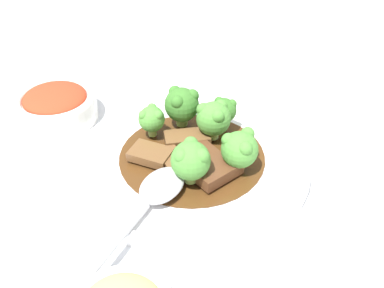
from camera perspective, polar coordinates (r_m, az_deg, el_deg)
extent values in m
plane|color=silver|center=(0.58, 0.00, -2.67)|extent=(4.00, 4.00, 0.00)
cylinder|color=white|center=(0.57, 0.00, -2.13)|extent=(0.30, 0.30, 0.01)
torus|color=white|center=(0.57, 0.00, -1.59)|extent=(0.30, 0.30, 0.01)
cylinder|color=#4C2D14|center=(0.57, 0.00, -1.53)|extent=(0.18, 0.18, 0.00)
cube|color=brown|center=(0.56, -5.27, -1.30)|extent=(0.06, 0.04, 0.01)
cube|color=#56331E|center=(0.55, 2.02, -1.51)|extent=(0.06, 0.06, 0.01)
cube|color=brown|center=(0.58, -0.63, 0.74)|extent=(0.06, 0.05, 0.01)
cube|color=brown|center=(0.55, -2.46, -2.10)|extent=(0.05, 0.06, 0.01)
cube|color=#56331E|center=(0.53, 3.22, -3.45)|extent=(0.06, 0.06, 0.02)
cylinder|color=#8EB756|center=(0.59, 2.68, 1.39)|extent=(0.01, 0.01, 0.01)
sphere|color=#4C8E38|center=(0.58, 2.75, 3.24)|extent=(0.04, 0.04, 0.04)
sphere|color=#4C8E38|center=(0.57, 1.41, 4.42)|extent=(0.02, 0.02, 0.02)
sphere|color=#4C8E38|center=(0.56, 3.30, 3.52)|extent=(0.02, 0.02, 0.02)
sphere|color=#4C8E38|center=(0.58, 3.66, 4.83)|extent=(0.02, 0.02, 0.02)
cylinder|color=#8EB756|center=(0.60, -5.05, 1.68)|extent=(0.01, 0.01, 0.01)
sphere|color=#4C8E38|center=(0.59, -5.15, 3.19)|extent=(0.03, 0.03, 0.03)
sphere|color=#4C8E38|center=(0.58, -6.17, 3.67)|extent=(0.01, 0.01, 0.01)
sphere|color=#4C8E38|center=(0.57, -4.33, 3.66)|extent=(0.01, 0.01, 0.01)
sphere|color=#4C8E38|center=(0.59, -5.11, 4.55)|extent=(0.01, 0.01, 0.01)
cylinder|color=#7FA84C|center=(0.61, -1.28, 3.10)|extent=(0.02, 0.02, 0.02)
sphere|color=#387028|center=(0.60, -1.31, 5.01)|extent=(0.05, 0.05, 0.05)
sphere|color=#387028|center=(0.58, -1.87, 5.35)|extent=(0.02, 0.02, 0.02)
sphere|color=#387028|center=(0.60, 0.05, 6.16)|extent=(0.02, 0.02, 0.02)
sphere|color=#387028|center=(0.60, -2.18, 6.60)|extent=(0.02, 0.02, 0.02)
cylinder|color=#8EB756|center=(0.54, 5.91, -2.54)|extent=(0.01, 0.01, 0.01)
sphere|color=#4C8E38|center=(0.53, 6.06, -0.71)|extent=(0.04, 0.04, 0.04)
sphere|color=#4C8E38|center=(0.51, 6.77, -0.54)|extent=(0.02, 0.02, 0.02)
sphere|color=#4C8E38|center=(0.53, 7.02, 1.02)|extent=(0.02, 0.02, 0.02)
sphere|color=#4C8E38|center=(0.52, 4.65, 0.51)|extent=(0.02, 0.02, 0.02)
cylinder|color=#7FA84C|center=(0.52, -0.17, -4.08)|extent=(0.02, 0.02, 0.01)
sphere|color=#4C8E38|center=(0.51, -0.17, -2.10)|extent=(0.05, 0.05, 0.05)
sphere|color=#4C8E38|center=(0.49, 1.24, -1.52)|extent=(0.02, 0.02, 0.02)
sphere|color=#4C8E38|center=(0.51, -0.15, 0.01)|extent=(0.02, 0.02, 0.02)
sphere|color=#4C8E38|center=(0.50, -1.62, -1.49)|extent=(0.02, 0.02, 0.02)
cylinder|color=#7FA84C|center=(0.61, 4.00, 2.65)|extent=(0.01, 0.01, 0.02)
sphere|color=#387028|center=(0.59, 4.09, 4.28)|extent=(0.03, 0.03, 0.03)
sphere|color=#387028|center=(0.59, 5.10, 5.10)|extent=(0.01, 0.01, 0.01)
sphere|color=#387028|center=(0.60, 3.45, 5.44)|extent=(0.01, 0.01, 0.01)
sphere|color=#387028|center=(0.58, 3.82, 4.51)|extent=(0.01, 0.01, 0.01)
ellipsoid|color=#B7B7BC|center=(0.51, -3.82, -5.23)|extent=(0.06, 0.08, 0.01)
cylinder|color=#B7B7BC|center=(0.46, -11.00, -13.91)|extent=(0.05, 0.15, 0.01)
cylinder|color=white|center=(0.69, -16.59, 3.35)|extent=(0.06, 0.06, 0.01)
cylinder|color=white|center=(0.68, -16.79, 4.29)|extent=(0.12, 0.12, 0.03)
torus|color=white|center=(0.67, -17.04, 5.46)|extent=(0.12, 0.12, 0.01)
ellipsoid|color=red|center=(0.67, -17.07, 5.63)|extent=(0.09, 0.09, 0.02)
cylinder|color=white|center=(0.67, 17.60, 2.45)|extent=(0.08, 0.08, 0.01)
torus|color=white|center=(0.67, 17.68, 2.80)|extent=(0.08, 0.08, 0.01)
cube|color=silver|center=(0.59, 20.83, -4.03)|extent=(0.10, 0.09, 0.01)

